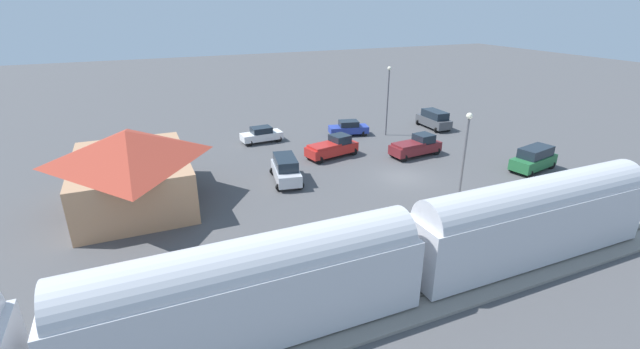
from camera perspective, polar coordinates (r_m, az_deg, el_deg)
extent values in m
plane|color=#4C4C4F|center=(39.30, 10.89, -0.39)|extent=(200.00, 200.00, 0.00)
cube|color=gray|center=(30.08, 26.05, -9.51)|extent=(4.80, 70.00, 0.18)
cube|color=#59544C|center=(29.64, 27.13, -9.86)|extent=(0.10, 70.00, 0.12)
cube|color=#59544C|center=(30.39, 25.09, -8.67)|extent=(0.10, 70.00, 0.12)
cube|color=#B7B2A8|center=(32.33, 20.83, -6.29)|extent=(3.20, 46.00, 0.30)
cube|color=silver|center=(28.78, 26.05, -6.25)|extent=(2.90, 16.17, 3.70)
cube|color=gold|center=(29.73, 23.88, -5.62)|extent=(0.04, 14.88, 0.36)
cylinder|color=silver|center=(28.06, 26.64, -3.08)|extent=(2.75, 15.53, 2.76)
cube|color=silver|center=(20.43, -8.77, -16.11)|extent=(2.90, 16.17, 3.70)
cube|color=gold|center=(21.75, -9.78, -14.51)|extent=(0.04, 14.88, 0.36)
cylinder|color=silver|center=(19.41, -9.07, -12.03)|extent=(2.75, 15.53, 2.76)
cube|color=tan|center=(36.09, -23.41, -0.70)|extent=(11.24, 8.06, 3.76)
pyramid|color=#9E3828|center=(35.17, -24.11, 3.66)|extent=(12.04, 8.86, 2.04)
cube|color=#4C3323|center=(36.52, -16.91, -0.95)|extent=(1.10, 0.08, 2.10)
cylinder|color=brown|center=(38.05, 28.76, -2.41)|extent=(0.22, 0.22, 0.85)
cylinder|color=#2D72B7|center=(37.79, 28.96, -1.40)|extent=(0.36, 0.36, 0.62)
sphere|color=tan|center=(37.64, 29.08, -0.79)|extent=(0.24, 0.24, 0.24)
cylinder|color=#23284C|center=(33.84, 25.49, -4.68)|extent=(0.22, 0.22, 0.85)
cylinder|color=yellow|center=(33.54, 25.69, -3.55)|extent=(0.36, 0.36, 0.62)
sphere|color=tan|center=(33.38, 25.81, -2.89)|extent=(0.24, 0.24, 0.24)
cube|color=silver|center=(37.52, -4.50, 0.25)|extent=(5.17, 2.79, 1.00)
cube|color=#19232D|center=(37.32, -4.58, 1.67)|extent=(3.68, 2.30, 0.88)
cylinder|color=black|center=(36.11, -2.64, -1.45)|extent=(0.22, 0.68, 0.68)
cylinder|color=black|center=(35.86, -5.34, -1.71)|extent=(0.22, 0.68, 0.68)
cylinder|color=black|center=(39.57, -3.70, 0.67)|extent=(0.22, 0.68, 0.68)
cylinder|color=black|center=(39.34, -6.17, 0.45)|extent=(0.22, 0.68, 0.68)
cube|color=white|center=(48.61, -7.71, 5.06)|extent=(2.09, 4.60, 0.76)
cube|color=#19232D|center=(48.42, -7.76, 5.86)|extent=(1.74, 2.25, 0.64)
cylinder|color=black|center=(47.50, -9.30, 4.09)|extent=(0.22, 0.68, 0.68)
cylinder|color=black|center=(48.96, -9.89, 4.59)|extent=(0.22, 0.68, 0.68)
cylinder|color=black|center=(48.56, -5.48, 4.67)|extent=(0.22, 0.68, 0.68)
cylinder|color=black|center=(49.99, -6.16, 5.15)|extent=(0.22, 0.68, 0.68)
cube|color=maroon|center=(44.82, 12.46, 3.44)|extent=(2.50, 5.57, 0.92)
cube|color=#19232D|center=(45.23, 13.53, 4.68)|extent=(1.89, 1.89, 0.84)
cylinder|color=black|center=(46.96, 13.70, 3.58)|extent=(0.22, 0.76, 0.76)
cylinder|color=black|center=(45.79, 15.14, 2.98)|extent=(0.22, 0.76, 0.76)
cylinder|color=black|center=(44.24, 9.58, 2.78)|extent=(0.22, 0.76, 0.76)
cylinder|color=black|center=(43.00, 11.00, 2.12)|extent=(0.22, 0.76, 0.76)
cube|color=maroon|center=(44.04, 11.59, 3.95)|extent=(2.15, 3.14, 0.20)
cube|color=#47494F|center=(55.52, 14.74, 6.79)|extent=(4.95, 2.09, 1.00)
cube|color=#19232D|center=(55.17, 14.92, 7.69)|extent=(3.48, 1.82, 0.88)
cylinder|color=black|center=(56.63, 12.86, 6.73)|extent=(0.22, 0.68, 0.68)
cylinder|color=black|center=(57.61, 14.28, 6.85)|extent=(0.22, 0.68, 0.68)
cylinder|color=black|center=(53.68, 15.13, 5.69)|extent=(0.22, 0.68, 0.68)
cylinder|color=black|center=(54.71, 16.59, 5.83)|extent=(0.22, 0.68, 0.68)
cube|color=red|center=(43.43, 1.56, 3.37)|extent=(3.07, 5.69, 0.92)
cube|color=#19232D|center=(43.77, 2.64, 4.71)|extent=(2.05, 2.06, 0.84)
cylinder|color=black|center=(45.49, 3.05, 3.60)|extent=(0.22, 0.76, 0.76)
cylinder|color=black|center=(44.24, 4.45, 3.03)|extent=(0.22, 0.76, 0.76)
cylinder|color=black|center=(43.05, -1.42, 2.55)|extent=(0.22, 0.76, 0.76)
cylinder|color=black|center=(41.72, -0.08, 1.92)|extent=(0.22, 0.76, 0.76)
cube|color=red|center=(42.72, 0.56, 3.84)|extent=(2.45, 3.30, 0.20)
cube|color=#236638|center=(44.55, 26.29, 1.51)|extent=(2.95, 5.20, 1.00)
cube|color=#19232D|center=(44.40, 26.59, 2.69)|extent=(2.41, 3.72, 0.88)
cylinder|color=black|center=(42.74, 25.93, 0.05)|extent=(0.22, 0.68, 0.68)
cylinder|color=black|center=(43.49, 23.99, 0.74)|extent=(0.22, 0.68, 0.68)
cylinder|color=black|center=(45.98, 28.26, 1.08)|extent=(0.22, 0.68, 0.68)
cylinder|color=black|center=(46.69, 26.42, 1.70)|extent=(0.22, 0.68, 0.68)
cube|color=#283D9E|center=(50.87, 3.78, 5.97)|extent=(2.84, 4.80, 0.76)
cube|color=#19232D|center=(50.68, 3.80, 6.74)|extent=(2.08, 2.48, 0.64)
cylinder|color=black|center=(49.86, 2.08, 5.22)|extent=(0.22, 0.68, 0.68)
cylinder|color=black|center=(51.36, 1.71, 5.73)|extent=(0.22, 0.68, 0.68)
cylinder|color=black|center=(50.66, 5.86, 5.39)|extent=(0.22, 0.68, 0.68)
cylinder|color=black|center=(52.14, 5.39, 5.89)|extent=(0.22, 0.68, 0.68)
cylinder|color=#515156|center=(32.81, 18.32, 1.01)|extent=(0.16, 0.16, 7.12)
sphere|color=#EAE5C6|center=(31.75, 19.12, 7.32)|extent=(0.44, 0.44, 0.44)
cylinder|color=#515156|center=(50.69, 8.88, 9.25)|extent=(0.16, 0.16, 7.52)
sphere|color=#EAE5C6|center=(49.99, 9.15, 13.66)|extent=(0.44, 0.44, 0.44)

